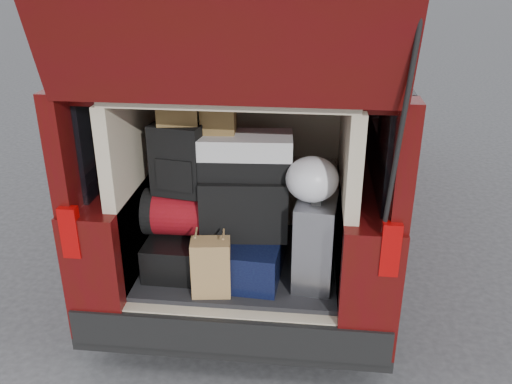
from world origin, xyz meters
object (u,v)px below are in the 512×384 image
Objects in this scene: backpack at (178,160)px; kraft_bag at (211,267)px; navy_hardshell at (244,254)px; red_duffel at (180,213)px; black_hardshell at (184,248)px; silver_roller at (315,242)px; twotone_duffel at (245,155)px; black_soft_case at (244,205)px.

kraft_bag is at bearing -41.56° from backpack.
navy_hardshell is 1.30× the size of red_duffel.
backpack is (0.01, -0.02, 0.36)m from red_duffel.
kraft_bag is at bearing -51.90° from red_duffel.
silver_roller is (0.84, -0.11, 0.16)m from black_hardshell.
twotone_duffel is (0.00, 0.09, 0.63)m from navy_hardshell.
kraft_bag is 0.68m from backpack.
twotone_duffel reaches higher than black_hardshell.
backpack is (-0.84, 0.10, 0.46)m from silver_roller.
black_hardshell is at bearing 176.31° from navy_hardshell.
red_duffel is at bearing -178.18° from twotone_duffel.
black_hardshell is 1.01× the size of twotone_duffel.
red_duffel is at bearing 176.35° from navy_hardshell.
black_hardshell is 0.51m from black_soft_case.
black_soft_case is at bearing 170.53° from silver_roller.
black_hardshell is 1.61× the size of kraft_bag.
silver_roller is at bearing -20.32° from black_soft_case.
kraft_bag is 0.45m from red_duffel.
kraft_bag is 0.66× the size of black_soft_case.
red_duffel is 0.36m from backpack.
backpack is at bearing -57.42° from red_duffel.
red_duffel is (-0.01, 0.00, 0.26)m from black_hardshell.
black_soft_case is (-0.01, 0.06, 0.32)m from navy_hardshell.
black_soft_case reaches higher than silver_roller.
backpack is at bearing 178.44° from black_soft_case.
twotone_duffel is (0.41, 0.04, 0.39)m from red_duffel.
backpack is 0.41m from twotone_duffel.
black_hardshell is 0.41m from navy_hardshell.
kraft_bag is 0.63× the size of twotone_duffel.
black_hardshell is 0.87m from silver_roller.
kraft_bag is (0.24, -0.31, 0.06)m from black_hardshell.
black_hardshell is at bearing 176.21° from black_soft_case.
black_soft_case is 1.22× the size of backpack.
black_soft_case is at bearing 56.34° from kraft_bag.
backpack reaches higher than kraft_bag.
silver_roller reaches higher than navy_hardshell.
navy_hardshell is at bearing -7.79° from red_duffel.
twotone_duffel reaches higher than kraft_bag.
kraft_bag is at bearing -121.24° from black_soft_case.
navy_hardshell is 0.64m from twotone_duffel.
kraft_bag is at bearing -118.54° from twotone_duffel.
kraft_bag reaches higher than navy_hardshell.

